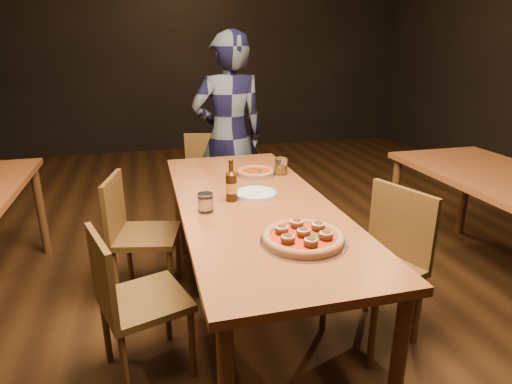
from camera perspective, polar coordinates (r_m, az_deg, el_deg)
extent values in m
plane|color=black|center=(2.68, -0.28, -16.45)|extent=(9.00, 9.00, 0.00)
plane|color=black|center=(6.63, -10.56, 18.40)|extent=(7.00, 0.00, 7.00)
cube|color=brown|center=(2.33, -0.31, -1.70)|extent=(0.80, 2.00, 0.04)
cylinder|color=#5A3419|center=(3.28, -10.18, -2.65)|extent=(0.06, 0.06, 0.71)
cylinder|color=#5A3419|center=(1.90, 18.32, -21.49)|extent=(0.06, 0.06, 0.71)
cylinder|color=#5A3419|center=(3.39, 1.32, -1.60)|extent=(0.06, 0.06, 0.71)
cylinder|color=#5A3419|center=(3.65, -26.75, -2.22)|extent=(0.06, 0.06, 0.71)
cylinder|color=#5A3419|center=(3.63, 17.90, -1.16)|extent=(0.06, 0.06, 0.71)
cylinder|color=#5A3419|center=(4.03, 26.13, -0.24)|extent=(0.06, 0.06, 0.71)
cylinder|color=#B7B7BF|center=(1.86, 6.30, -6.62)|extent=(0.38, 0.38, 0.01)
cylinder|color=#C67752|center=(1.86, 6.31, -6.26)|extent=(0.35, 0.35, 0.02)
torus|color=#C67752|center=(1.85, 6.32, -5.98)|extent=(0.35, 0.35, 0.03)
cylinder|color=#BE2F0B|center=(1.85, 6.32, -5.92)|extent=(0.28, 0.28, 0.00)
cylinder|color=#B7B7BF|center=(2.80, -0.04, 2.42)|extent=(0.26, 0.26, 0.01)
cylinder|color=#C67752|center=(2.80, -0.04, 2.62)|extent=(0.24, 0.24, 0.02)
torus|color=#C67752|center=(2.79, -0.04, 2.77)|extent=(0.24, 0.24, 0.03)
cylinder|color=#BE2F0B|center=(2.79, -0.04, 2.81)|extent=(0.18, 0.18, 0.00)
cylinder|color=white|center=(2.40, -0.02, -0.26)|extent=(0.24, 0.24, 0.02)
cylinder|color=black|center=(2.31, -3.29, 0.59)|extent=(0.06, 0.06, 0.15)
cylinder|color=black|center=(2.28, -3.35, 3.27)|extent=(0.02, 0.02, 0.07)
cylinder|color=gold|center=(2.31, -3.29, 0.59)|extent=(0.06, 0.06, 0.06)
cylinder|color=white|center=(2.18, -6.75, -1.41)|extent=(0.08, 0.08, 0.10)
cylinder|color=#915E10|center=(2.80, 3.35, 3.46)|extent=(0.08, 0.08, 0.11)
imported|color=black|center=(3.55, -3.60, 7.33)|extent=(0.63, 0.44, 1.66)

